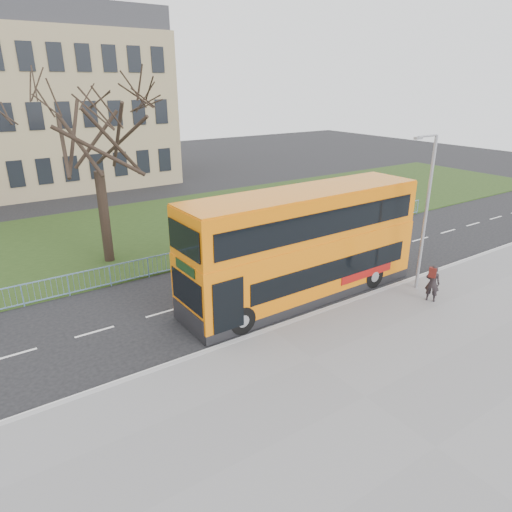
{
  "coord_description": "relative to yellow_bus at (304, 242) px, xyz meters",
  "views": [
    {
      "loc": [
        -9.72,
        -14.77,
        9.6
      ],
      "look_at": [
        1.0,
        1.0,
        2.31
      ],
      "focal_mm": 32.0,
      "sensor_mm": 36.0,
      "label": 1
    }
  ],
  "objects": [
    {
      "name": "guard_railing",
      "position": [
        -3.25,
        6.21,
        -2.16
      ],
      "size": [
        40.0,
        0.12,
        1.1
      ],
      "primitive_type": null,
      "color": "#6E94C4",
      "rests_on": "ground"
    },
    {
      "name": "kerb",
      "position": [
        -3.25,
        -1.94,
        -2.64
      ],
      "size": [
        80.0,
        0.2,
        0.14
      ],
      "primitive_type": "cube",
      "color": "gray",
      "rests_on": "ground"
    },
    {
      "name": "pedestrian",
      "position": [
        4.42,
        -3.97,
        -1.72
      ],
      "size": [
        0.67,
        0.76,
        1.74
      ],
      "primitive_type": "imported",
      "rotation": [
        0.0,
        0.0,
        2.06
      ],
      "color": "black",
      "rests_on": "pavement"
    },
    {
      "name": "ground",
      "position": [
        -3.25,
        -0.39,
        -2.71
      ],
      "size": [
        120.0,
        120.0,
        0.0
      ],
      "primitive_type": "plane",
      "color": "black",
      "rests_on": "ground"
    },
    {
      "name": "yellow_bus",
      "position": [
        0.0,
        0.0,
        0.0
      ],
      "size": [
        12.09,
        3.05,
        5.05
      ],
      "rotation": [
        0.0,
        0.0,
        0.01
      ],
      "color": "orange",
      "rests_on": "ground"
    },
    {
      "name": "grass_verge",
      "position": [
        -3.25,
        13.91,
        -2.67
      ],
      "size": [
        80.0,
        15.4,
        0.08
      ],
      "primitive_type": "cube",
      "color": "#1E3312",
      "rests_on": "ground"
    },
    {
      "name": "pavement",
      "position": [
        -3.25,
        -7.14,
        -2.65
      ],
      "size": [
        80.0,
        10.5,
        0.12
      ],
      "primitive_type": "cube",
      "color": "slate",
      "rests_on": "ground"
    },
    {
      "name": "street_lamp",
      "position": [
        4.98,
        -2.68,
        1.45
      ],
      "size": [
        1.56,
        0.17,
        7.36
      ],
      "rotation": [
        0.0,
        0.0,
        0.01
      ],
      "color": "gray",
      "rests_on": "pavement"
    },
    {
      "name": "bare_tree",
      "position": [
        -6.25,
        9.61,
        3.43
      ],
      "size": [
        8.49,
        8.49,
        12.12
      ],
      "primitive_type": null,
      "color": "black",
      "rests_on": "grass_verge"
    }
  ]
}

